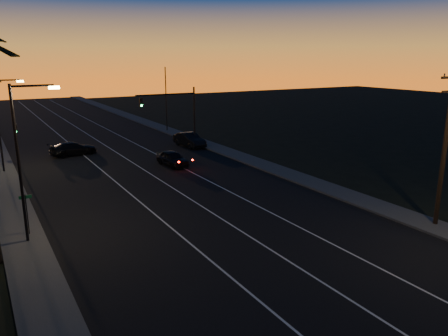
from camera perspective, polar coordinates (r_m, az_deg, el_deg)
road at (r=39.31m, az=-9.82°, el=-1.15°), size 20.00×170.00×0.01m
sidewalk_left at (r=37.17m, az=-26.24°, el=-3.25°), size 2.40×170.00×0.16m
sidewalk_right at (r=44.23m, az=3.89°, el=0.86°), size 2.40×170.00×0.16m
lane_stripe_left at (r=38.43m, az=-14.01°, el=-1.72°), size 0.12×160.00×0.01m
lane_stripe_mid at (r=39.47m, az=-9.14°, el=-1.04°), size 0.12×160.00×0.01m
lane_stripe_right at (r=40.79m, az=-4.55°, el=-0.40°), size 0.12×160.00×0.01m
streetlight_left_near at (r=26.26m, az=-24.73°, el=1.94°), size 2.55×0.26×9.00m
streetlight_left_far at (r=44.05m, az=-27.09°, el=5.86°), size 2.55×0.26×8.50m
street_sign at (r=28.14m, az=-24.37°, el=-5.01°), size 0.70×0.06×2.60m
utility_pole at (r=29.47m, az=26.95°, el=2.91°), size 2.20×0.28×10.00m
signal_mast at (r=50.16m, az=-6.37°, el=7.86°), size 7.10×0.41×7.00m
signal_post at (r=46.39m, az=-25.48°, el=3.67°), size 0.28×0.37×4.20m
far_pole_right at (r=62.69m, az=-7.57°, el=8.85°), size 0.14×0.14×9.00m
lead_car at (r=42.85m, az=-6.75°, el=1.27°), size 2.11×4.92×1.46m
right_car at (r=51.86m, az=-4.54°, el=3.70°), size 2.25×5.12×1.64m
cross_car at (r=49.89m, az=-19.08°, el=2.42°), size 5.25×2.76×1.45m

